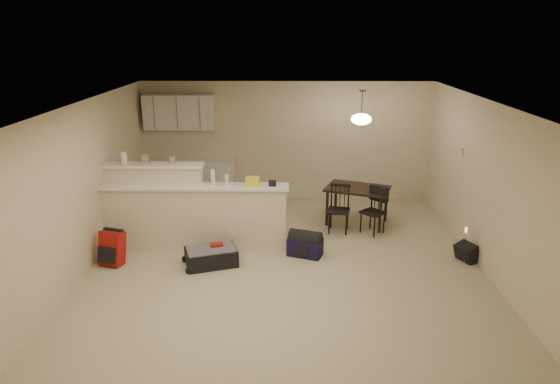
{
  "coord_description": "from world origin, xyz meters",
  "views": [
    {
      "loc": [
        0.01,
        -6.77,
        3.48
      ],
      "look_at": [
        -0.1,
        0.7,
        1.05
      ],
      "focal_mm": 32.0,
      "sensor_mm": 36.0,
      "label": 1
    }
  ],
  "objects_px": {
    "dining_chair_near": "(339,209)",
    "navy_duffel": "(305,247)",
    "dining_table": "(358,192)",
    "black_daypack": "(467,253)",
    "pendant_lamp": "(361,119)",
    "suitcase": "(211,257)",
    "red_backpack": "(112,248)",
    "dining_chair_far": "(373,211)"
  },
  "relations": [
    {
      "from": "dining_chair_near",
      "to": "dining_chair_far",
      "type": "relative_size",
      "value": 1.03
    },
    {
      "from": "dining_table",
      "to": "dining_chair_far",
      "type": "bearing_deg",
      "value": -44.27
    },
    {
      "from": "dining_table",
      "to": "suitcase",
      "type": "distance_m",
      "value": 3.1
    },
    {
      "from": "dining_chair_near",
      "to": "red_backpack",
      "type": "bearing_deg",
      "value": -148.56
    },
    {
      "from": "dining_table",
      "to": "dining_chair_near",
      "type": "xyz_separation_m",
      "value": [
        -0.38,
        -0.42,
        -0.19
      ]
    },
    {
      "from": "dining_chair_near",
      "to": "red_backpack",
      "type": "distance_m",
      "value": 3.89
    },
    {
      "from": "dining_chair_far",
      "to": "navy_duffel",
      "type": "distance_m",
      "value": 1.59
    },
    {
      "from": "suitcase",
      "to": "navy_duffel",
      "type": "relative_size",
      "value": 1.43
    },
    {
      "from": "red_backpack",
      "to": "dining_chair_near",
      "type": "bearing_deg",
      "value": 37.03
    },
    {
      "from": "dining_table",
      "to": "black_daypack",
      "type": "relative_size",
      "value": 4.18
    },
    {
      "from": "dining_table",
      "to": "dining_chair_near",
      "type": "bearing_deg",
      "value": -111.88
    },
    {
      "from": "dining_table",
      "to": "dining_chair_near",
      "type": "distance_m",
      "value": 0.6
    },
    {
      "from": "suitcase",
      "to": "pendant_lamp",
      "type": "bearing_deg",
      "value": 16.89
    },
    {
      "from": "pendant_lamp",
      "to": "dining_chair_far",
      "type": "xyz_separation_m",
      "value": [
        0.22,
        -0.47,
        -1.57
      ]
    },
    {
      "from": "red_backpack",
      "to": "dining_chair_far",
      "type": "bearing_deg",
      "value": 33.66
    },
    {
      "from": "dining_chair_near",
      "to": "navy_duffel",
      "type": "relative_size",
      "value": 1.6
    },
    {
      "from": "dining_chair_near",
      "to": "navy_duffel",
      "type": "bearing_deg",
      "value": -111.05
    },
    {
      "from": "dining_table",
      "to": "pendant_lamp",
      "type": "xyz_separation_m",
      "value": [
        -0.0,
        -0.0,
        1.37
      ]
    },
    {
      "from": "suitcase",
      "to": "red_backpack",
      "type": "xyz_separation_m",
      "value": [
        -1.54,
        0.0,
        0.14
      ]
    },
    {
      "from": "dining_table",
      "to": "pendant_lamp",
      "type": "relative_size",
      "value": 2.14
    },
    {
      "from": "dining_chair_far",
      "to": "red_backpack",
      "type": "height_order",
      "value": "dining_chair_far"
    },
    {
      "from": "red_backpack",
      "to": "navy_duffel",
      "type": "relative_size",
      "value": 0.98
    },
    {
      "from": "pendant_lamp",
      "to": "dining_chair_far",
      "type": "distance_m",
      "value": 1.65
    },
    {
      "from": "pendant_lamp",
      "to": "suitcase",
      "type": "height_order",
      "value": "pendant_lamp"
    },
    {
      "from": "pendant_lamp",
      "to": "red_backpack",
      "type": "relative_size",
      "value": 1.17
    },
    {
      "from": "dining_table",
      "to": "suitcase",
      "type": "height_order",
      "value": "dining_table"
    },
    {
      "from": "red_backpack",
      "to": "suitcase",
      "type": "bearing_deg",
      "value": 16.36
    },
    {
      "from": "navy_duffel",
      "to": "black_daypack",
      "type": "bearing_deg",
      "value": 16.22
    },
    {
      "from": "pendant_lamp",
      "to": "black_daypack",
      "type": "distance_m",
      "value": 2.88
    },
    {
      "from": "pendant_lamp",
      "to": "suitcase",
      "type": "bearing_deg",
      "value": -144.32
    },
    {
      "from": "dining_table",
      "to": "pendant_lamp",
      "type": "height_order",
      "value": "pendant_lamp"
    },
    {
      "from": "dining_chair_far",
      "to": "suitcase",
      "type": "height_order",
      "value": "dining_chair_far"
    },
    {
      "from": "black_daypack",
      "to": "dining_chair_near",
      "type": "bearing_deg",
      "value": 33.33
    },
    {
      "from": "dining_chair_near",
      "to": "black_daypack",
      "type": "bearing_deg",
      "value": -20.77
    },
    {
      "from": "suitcase",
      "to": "navy_duffel",
      "type": "height_order",
      "value": "navy_duffel"
    },
    {
      "from": "dining_chair_far",
      "to": "red_backpack",
      "type": "relative_size",
      "value": 1.58
    },
    {
      "from": "dining_chair_far",
      "to": "navy_duffel",
      "type": "relative_size",
      "value": 1.56
    },
    {
      "from": "dining_table",
      "to": "navy_duffel",
      "type": "distance_m",
      "value": 1.82
    },
    {
      "from": "navy_duffel",
      "to": "red_backpack",
      "type": "bearing_deg",
      "value": -153.45
    },
    {
      "from": "navy_duffel",
      "to": "dining_table",
      "type": "bearing_deg",
      "value": 74.65
    },
    {
      "from": "black_daypack",
      "to": "dining_table",
      "type": "bearing_deg",
      "value": 18.79
    },
    {
      "from": "dining_chair_near",
      "to": "suitcase",
      "type": "bearing_deg",
      "value": -136.06
    }
  ]
}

